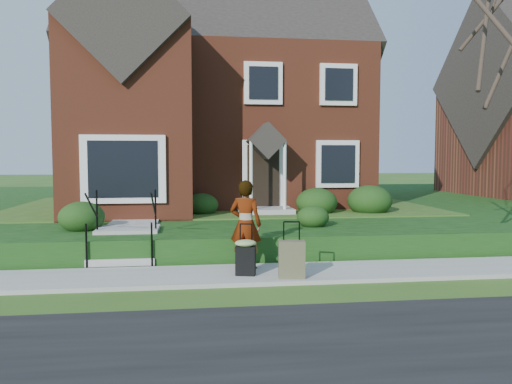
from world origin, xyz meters
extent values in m
plane|color=#2D5119|center=(0.00, 0.00, 0.00)|extent=(120.00, 120.00, 0.00)
cube|color=#9E9B93|center=(0.00, 0.00, 0.04)|extent=(60.00, 1.60, 0.08)
cube|color=#113A0F|center=(4.00, 10.90, 0.30)|extent=(44.00, 20.00, 0.60)
cube|color=#9E9B93|center=(-2.50, 5.00, 0.63)|extent=(1.20, 6.00, 0.06)
cube|color=brown|center=(0.00, 10.00, 3.30)|extent=(10.00, 8.00, 5.40)
cube|color=brown|center=(-2.80, 5.20, 3.30)|extent=(3.60, 2.40, 5.40)
cube|color=white|center=(-2.80, 4.05, 2.00)|extent=(2.20, 0.30, 1.80)
cube|color=black|center=(1.20, 5.94, 1.65)|extent=(1.00, 0.12, 2.10)
cube|color=black|center=(3.60, 5.95, 2.10)|extent=(1.40, 0.10, 1.50)
cube|color=brown|center=(3.00, 10.00, 8.20)|extent=(0.90, 0.90, 3.00)
cube|color=#9E9B93|center=(-2.50, 1.00, 0.15)|extent=(1.40, 0.30, 0.15)
cube|color=#9E9B93|center=(-2.50, 1.30, 0.30)|extent=(1.40, 0.30, 0.15)
cube|color=#9E9B93|center=(-2.50, 1.60, 0.45)|extent=(1.40, 0.30, 0.15)
cube|color=#9E9B93|center=(-2.50, 1.90, 0.60)|extent=(1.40, 0.30, 0.15)
cube|color=#9E9B93|center=(-2.50, 2.45, 0.60)|extent=(1.40, 0.80, 0.15)
cylinder|color=black|center=(-3.15, 0.85, 0.53)|extent=(0.04, 0.04, 0.90)
cylinder|color=black|center=(-3.15, 2.05, 1.13)|extent=(0.04, 0.04, 0.90)
cylinder|color=black|center=(-1.85, 0.85, 0.53)|extent=(0.04, 0.04, 0.90)
cylinder|color=black|center=(-1.85, 2.05, 1.13)|extent=(0.04, 0.04, 0.90)
ellipsoid|color=black|center=(-4.21, 5.31, 1.07)|extent=(1.33, 1.33, 0.93)
ellipsoid|color=black|center=(-0.73, 5.54, 0.96)|extent=(1.02, 1.02, 0.71)
ellipsoid|color=black|center=(2.75, 5.25, 1.04)|extent=(1.25, 1.25, 0.88)
ellipsoid|color=black|center=(4.42, 5.22, 1.08)|extent=(1.37, 1.37, 0.96)
ellipsoid|color=black|center=(-3.61, 2.66, 0.98)|extent=(1.07, 1.07, 0.75)
ellipsoid|color=black|center=(1.97, 2.56, 0.88)|extent=(0.81, 0.81, 0.57)
imported|color=#999999|center=(0.04, 0.38, 0.97)|extent=(0.76, 0.64, 1.78)
cube|color=black|center=(-0.02, -0.22, 0.36)|extent=(0.41, 0.29, 0.55)
cylinder|color=black|center=(-0.02, -0.22, 1.05)|extent=(0.22, 0.08, 0.03)
cylinder|color=black|center=(-0.13, -0.22, 0.84)|extent=(0.02, 0.02, 0.42)
cylinder|color=black|center=(0.09, -0.22, 0.84)|extent=(0.02, 0.02, 0.42)
cylinder|color=black|center=(-0.15, -0.22, 0.11)|extent=(0.05, 0.07, 0.06)
cylinder|color=black|center=(0.11, -0.22, 0.11)|extent=(0.05, 0.07, 0.06)
ellipsoid|color=#90B064|center=(-0.02, -0.22, 0.70)|extent=(0.48, 0.42, 0.13)
cube|color=brown|center=(0.80, -0.53, 0.43)|extent=(0.52, 0.33, 0.70)
cylinder|color=black|center=(0.80, -0.53, 1.12)|extent=(0.29, 0.07, 0.03)
cylinder|color=black|center=(0.66, -0.53, 0.95)|extent=(0.02, 0.02, 0.34)
cylinder|color=black|center=(0.95, -0.53, 0.95)|extent=(0.02, 0.02, 0.34)
cylinder|color=black|center=(0.63, -0.53, 0.11)|extent=(0.05, 0.06, 0.06)
cylinder|color=black|center=(0.97, -0.53, 0.11)|extent=(0.05, 0.06, 0.06)
camera|label=1|loc=(-1.03, -9.49, 2.32)|focal=35.00mm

